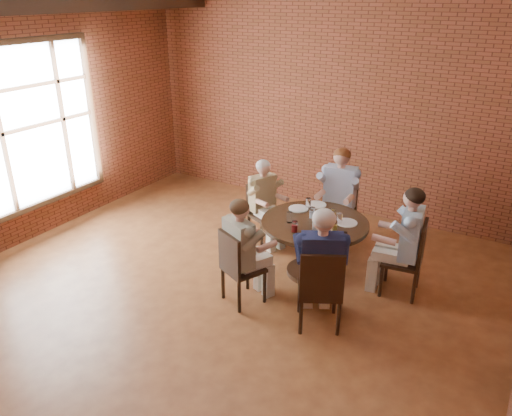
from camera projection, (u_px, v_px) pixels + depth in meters
The scene contains 29 objects.
floor at pixel (205, 305), 5.87m from camera, with size 7.00×7.00×0.00m, color #995B2F.
wall_back at pixel (330, 107), 7.95m from camera, with size 7.00×7.00×0.00m, color brown.
wall_left at pixel (3, 128), 6.70m from camera, with size 7.00×7.00×0.00m, color brown.
ceiling_beam at pixel (19, 3), 5.70m from camera, with size 0.22×6.90×0.26m, color black.
window at pixel (33, 126), 7.01m from camera, with size 0.10×2.16×2.36m.
dining_table at pixel (314, 237), 6.32m from camera, with size 1.34×1.34×0.75m.
chair_a at pixel (410, 256), 5.89m from camera, with size 0.49×0.49×0.96m.
diner_a at pixel (404, 242), 5.86m from camera, with size 0.55×0.67×1.37m, color #4884BC, non-canonical shape.
chair_b at pixel (339, 206), 7.26m from camera, with size 0.50×0.50×0.97m.
diner_b at pixel (338, 197), 7.11m from camera, with size 0.57×0.70×1.40m, color #9EADCA, non-canonical shape.
chair_c at pixel (262, 210), 7.21m from camera, with size 0.51×0.51×0.89m.
diner_c at pixel (265, 203), 7.10m from camera, with size 0.48×0.59×1.25m, color brown, non-canonical shape.
chair_d at pixel (237, 265), 5.73m from camera, with size 0.55×0.55×0.92m.
diner_d at pixel (243, 252), 5.71m from camera, with size 0.51×0.63×1.31m, color gray, non-canonical shape.
chair_e at pixel (320, 287), 5.26m from camera, with size 0.62×0.62×0.97m.
diner_e at pixel (321, 268), 5.28m from camera, with size 0.57×0.70×1.40m, color #161B3E, non-canonical shape.
plate_a at pixel (347, 223), 6.18m from camera, with size 0.26×0.26×0.01m, color white.
plate_b at pixel (317, 205), 6.70m from camera, with size 0.26×0.26×0.01m, color white.
plate_c at pixel (298, 209), 6.58m from camera, with size 0.26×0.26×0.01m, color white.
plate_d at pixel (324, 235), 5.87m from camera, with size 0.26×0.26×0.01m, color white.
glass_a at pixel (340, 219), 6.14m from camera, with size 0.07×0.07×0.14m, color white.
glass_b at pixel (333, 214), 6.26m from camera, with size 0.07×0.07×0.14m, color white.
glass_c at pixel (308, 203), 6.59m from camera, with size 0.07×0.07×0.14m, color white.
glass_d at pixel (312, 213), 6.31m from camera, with size 0.07×0.07×0.14m, color white.
glass_e at pixel (289, 217), 6.18m from camera, with size 0.07×0.07×0.14m, color white.
glass_f at pixel (295, 226), 5.94m from camera, with size 0.07×0.07×0.14m, color white.
glass_g at pixel (315, 224), 5.99m from camera, with size 0.07×0.07×0.14m, color white.
glass_h at pixel (334, 226), 5.94m from camera, with size 0.07×0.07×0.14m, color white.
smartphone at pixel (343, 234), 5.89m from camera, with size 0.08×0.15×0.01m, color black.
Camera 1 is at (3.02, -3.93, 3.40)m, focal length 35.00 mm.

